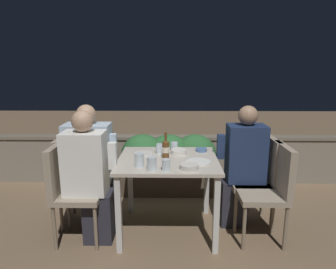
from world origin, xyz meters
The scene contains 23 objects.
ground_plane centered at (0.00, 0.00, 0.00)m, with size 16.00×16.00×0.00m, color #7A6047.
parapet_wall centered at (0.00, 1.30, 0.33)m, with size 9.00×0.18×0.66m.
dining_table centered at (0.00, 0.00, 0.64)m, with size 0.93×0.83×0.74m.
planter_hedge centered at (0.00, 0.92, 0.42)m, with size 1.20×0.47×0.76m.
chair_left_near centered at (-0.90, -0.16, 0.55)m, with size 0.43×0.42×0.91m.
person_white_polo centered at (-0.70, -0.16, 0.62)m, with size 0.47×0.26×1.23m.
chair_left_far centered at (-0.96, 0.15, 0.55)m, with size 0.43×0.42×0.91m.
person_blue_shirt centered at (-0.76, 0.15, 0.62)m, with size 0.51×0.26×1.24m.
chair_right_near centered at (0.95, -0.14, 0.55)m, with size 0.43×0.42×0.91m.
chair_right_far centered at (0.93, 0.15, 0.55)m, with size 0.43×0.42×0.91m.
person_navy_jumper centered at (0.73, 0.15, 0.62)m, with size 0.47×0.26×1.23m.
beer_bottle centered at (-0.02, 0.02, 0.84)m, with size 0.07×0.07×0.25m.
plate_0 centered at (0.28, -0.10, 0.75)m, with size 0.22×0.22×0.01m.
plate_1 centered at (-0.25, 0.16, 0.75)m, with size 0.19×0.19×0.01m.
bowl_0 centered at (0.18, -0.28, 0.77)m, with size 0.16×0.16×0.04m.
bowl_1 centered at (0.34, 0.25, 0.76)m, with size 0.12×0.12×0.03m.
bowl_2 centered at (0.10, 0.16, 0.77)m, with size 0.16×0.16×0.05m.
glass_cup_0 centered at (0.06, 0.30, 0.79)m, with size 0.07×0.07×0.08m.
glass_cup_1 centered at (-0.09, 0.17, 0.79)m, with size 0.07×0.07×0.10m.
glass_cup_2 centered at (-0.25, -0.23, 0.80)m, with size 0.08×0.08×0.12m.
glass_cup_3 centered at (-0.01, -0.33, 0.79)m, with size 0.07×0.07×0.10m.
glass_cup_4 centered at (-0.13, -0.31, 0.80)m, with size 0.08×0.08×0.11m.
fork_0 centered at (-0.15, -0.06, 0.75)m, with size 0.06×0.17×0.01m.
Camera 1 is at (0.04, -2.70, 1.60)m, focal length 32.00 mm.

